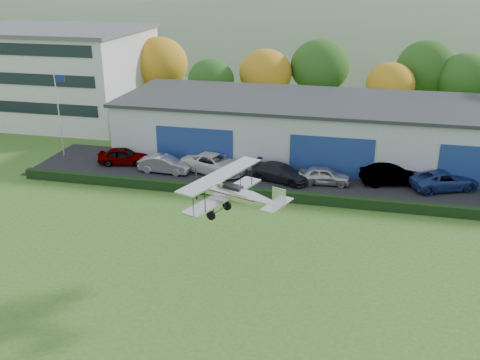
% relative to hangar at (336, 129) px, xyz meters
% --- Properties ---
extents(ground, '(300.00, 300.00, 0.00)m').
position_rel_hangar_xyz_m(ground, '(-5.00, -27.98, -2.66)').
color(ground, '#36601E').
rests_on(ground, ground).
extents(apron, '(48.00, 9.00, 0.05)m').
position_rel_hangar_xyz_m(apron, '(-2.00, -6.98, -2.63)').
color(apron, black).
rests_on(apron, ground).
extents(hedge, '(46.00, 0.60, 0.80)m').
position_rel_hangar_xyz_m(hedge, '(-2.00, -11.78, -2.26)').
color(hedge, black).
rests_on(hedge, ground).
extents(hangar, '(40.60, 12.60, 5.30)m').
position_rel_hangar_xyz_m(hangar, '(0.00, 0.00, 0.00)').
color(hangar, '#B2B7BC').
rests_on(hangar, ground).
extents(office_block, '(20.60, 15.60, 10.40)m').
position_rel_hangar_xyz_m(office_block, '(-33.00, 7.02, 2.56)').
color(office_block, silver).
rests_on(office_block, ground).
extents(flagpole, '(1.05, 0.10, 8.00)m').
position_rel_hangar_xyz_m(flagpole, '(-24.88, -5.98, 2.13)').
color(flagpole, silver).
rests_on(flagpole, ground).
extents(tree_belt, '(75.70, 13.22, 10.12)m').
position_rel_hangar_xyz_m(tree_belt, '(-4.15, 12.64, 2.95)').
color(tree_belt, '#3D2614').
rests_on(tree_belt, ground).
extents(distant_hills, '(430.00, 196.00, 56.00)m').
position_rel_hangar_xyz_m(distant_hills, '(-9.38, 112.02, -15.70)').
color(distant_hills, '#4C6642').
rests_on(distant_hills, ground).
extents(car_0, '(4.77, 2.67, 1.53)m').
position_rel_hangar_xyz_m(car_0, '(-18.44, -6.91, -1.84)').
color(car_0, gray).
rests_on(car_0, apron).
extents(car_1, '(4.56, 1.74, 1.48)m').
position_rel_hangar_xyz_m(car_1, '(-14.09, -8.02, -1.86)').
color(car_1, silver).
rests_on(car_1, apron).
extents(car_2, '(6.42, 4.31, 1.63)m').
position_rel_hangar_xyz_m(car_2, '(-9.88, -7.12, -1.79)').
color(car_2, silver).
rests_on(car_2, apron).
extents(car_3, '(5.47, 3.59, 1.47)m').
position_rel_hangar_xyz_m(car_3, '(-4.00, -7.76, -1.87)').
color(car_3, black).
rests_on(car_3, apron).
extents(car_4, '(4.33, 1.91, 1.45)m').
position_rel_hangar_xyz_m(car_4, '(-0.37, -7.60, -1.88)').
color(car_4, silver).
rests_on(car_4, apron).
extents(car_5, '(5.35, 3.03, 1.67)m').
position_rel_hangar_xyz_m(car_5, '(5.04, -6.47, -1.77)').
color(car_5, gray).
rests_on(car_5, apron).
extents(car_6, '(6.01, 4.47, 1.52)m').
position_rel_hangar_xyz_m(car_6, '(9.03, -6.60, -1.85)').
color(car_6, navy).
rests_on(car_6, apron).
extents(biplane, '(5.85, 6.58, 2.49)m').
position_rel_hangar_xyz_m(biplane, '(-4.24, -22.97, 2.52)').
color(biplane, silver).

